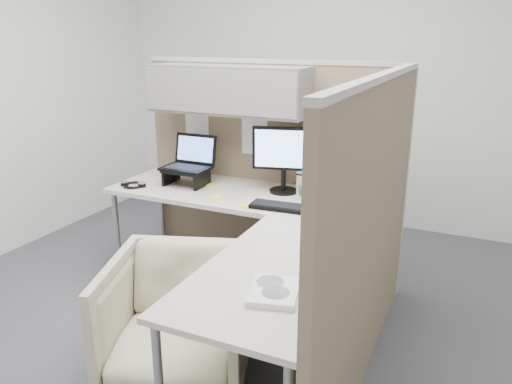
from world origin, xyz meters
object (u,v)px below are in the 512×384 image
at_px(monitor_left, 284,154).
at_px(keyboard, 285,207).
at_px(desk, 251,223).
at_px(office_chair, 179,313).

height_order(monitor_left, keyboard, monitor_left).
bearing_deg(keyboard, monitor_left, 110.01).
relative_size(desk, office_chair, 2.64).
distance_m(desk, monitor_left, 0.63).
height_order(desk, keyboard, keyboard).
bearing_deg(monitor_left, office_chair, -110.27).
bearing_deg(office_chair, monitor_left, 65.17).
bearing_deg(keyboard, office_chair, -110.81).
relative_size(office_chair, keyboard, 1.66).
relative_size(desk, keyboard, 4.39).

